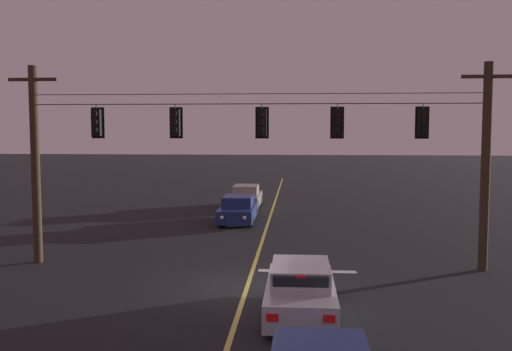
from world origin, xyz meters
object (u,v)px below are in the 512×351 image
at_px(traffic_light_right_inner, 337,122).
at_px(traffic_light_centre, 262,123).
at_px(traffic_light_rightmost, 423,122).
at_px(car_waiting_near_lane, 300,290).
at_px(traffic_light_left_inner, 175,123).
at_px(car_oncoming_trailing, 246,197).
at_px(car_oncoming_lead, 238,210).
at_px(traffic_light_leftmost, 96,123).

bearing_deg(traffic_light_right_inner, traffic_light_centre, 180.00).
height_order(traffic_light_rightmost, car_waiting_near_lane, traffic_light_rightmost).
height_order(traffic_light_left_inner, car_oncoming_trailing, traffic_light_left_inner).
distance_m(traffic_light_left_inner, car_oncoming_trailing, 15.94).
xyz_separation_m(car_waiting_near_lane, car_oncoming_trailing, (-3.36, 20.44, -0.00)).
bearing_deg(traffic_light_left_inner, traffic_light_centre, 0.00).
distance_m(traffic_light_centre, car_oncoming_lead, 10.82).
height_order(traffic_light_left_inner, traffic_light_right_inner, same).
relative_size(traffic_light_leftmost, car_oncoming_trailing, 0.28).
relative_size(traffic_light_right_inner, car_waiting_near_lane, 0.28).
distance_m(traffic_light_leftmost, traffic_light_left_inner, 2.88).
bearing_deg(traffic_light_leftmost, traffic_light_centre, 0.00).
xyz_separation_m(traffic_light_centre, traffic_light_right_inner, (2.64, 0.00, 0.00)).
bearing_deg(traffic_light_leftmost, traffic_light_right_inner, 0.00).
distance_m(traffic_light_centre, car_waiting_near_lane, 7.01).
relative_size(traffic_light_left_inner, traffic_light_centre, 1.00).
height_order(car_oncoming_lead, car_oncoming_trailing, same).
bearing_deg(traffic_light_rightmost, traffic_light_centre, 180.00).
relative_size(traffic_light_leftmost, traffic_light_centre, 1.00).
relative_size(traffic_light_right_inner, car_oncoming_lead, 0.28).
bearing_deg(traffic_light_leftmost, traffic_light_rightmost, 0.00).
bearing_deg(traffic_light_centre, traffic_light_right_inner, 0.00).
bearing_deg(car_oncoming_trailing, traffic_light_rightmost, -63.61).
distance_m(car_waiting_near_lane, car_oncoming_trailing, 20.72).
distance_m(traffic_light_leftmost, car_oncoming_trailing, 16.39).
height_order(traffic_light_left_inner, traffic_light_rightmost, same).
bearing_deg(traffic_light_right_inner, traffic_light_left_inner, 180.00).
xyz_separation_m(traffic_light_centre, car_oncoming_lead, (-1.89, 9.66, -4.50)).
xyz_separation_m(traffic_light_right_inner, car_oncoming_trailing, (-4.64, 15.25, -4.50)).
distance_m(traffic_light_right_inner, car_oncoming_trailing, 16.56).
distance_m(traffic_light_centre, traffic_light_right_inner, 2.64).
bearing_deg(car_oncoming_trailing, traffic_light_left_inner, -94.11).
height_order(traffic_light_leftmost, traffic_light_rightmost, same).
distance_m(traffic_light_left_inner, traffic_light_rightmost, 8.66).
relative_size(car_oncoming_lead, car_oncoming_trailing, 1.00).
bearing_deg(traffic_light_rightmost, traffic_light_right_inner, 180.00).
xyz_separation_m(traffic_light_left_inner, traffic_light_centre, (3.09, 0.00, 0.00)).
xyz_separation_m(traffic_light_leftmost, car_waiting_near_lane, (7.34, -5.19, -4.50)).
height_order(traffic_light_right_inner, car_oncoming_trailing, traffic_light_right_inner).
xyz_separation_m(traffic_light_rightmost, car_oncoming_trailing, (-7.57, 15.25, -4.50)).
relative_size(traffic_light_left_inner, traffic_light_right_inner, 1.00).
xyz_separation_m(traffic_light_leftmost, car_oncoming_lead, (4.08, 9.66, -4.50)).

